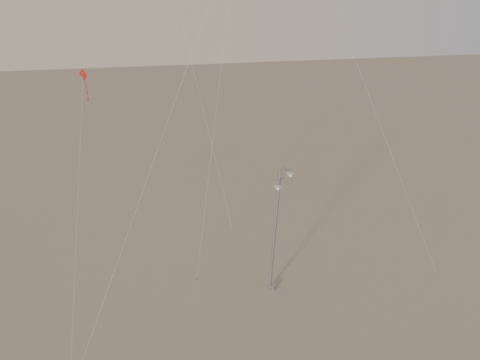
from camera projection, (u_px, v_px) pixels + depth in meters
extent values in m
cylinder|color=gray|center=(273.00, 287.00, 36.01)|extent=(0.44, 0.44, 0.30)
cylinder|color=gray|center=(275.00, 232.00, 34.29)|extent=(0.65, 0.18, 8.71)
cylinder|color=gray|center=(284.00, 168.00, 32.57)|extent=(0.14, 0.14, 0.18)
cylinder|color=gray|center=(287.00, 170.00, 32.76)|extent=(0.49, 0.26, 0.07)
cylinder|color=gray|center=(291.00, 171.00, 32.94)|extent=(0.06, 0.06, 0.30)
ellipsoid|color=#BABAB5|center=(290.00, 173.00, 33.00)|extent=(0.52, 0.52, 0.18)
cylinder|color=gray|center=(281.00, 179.00, 32.60)|extent=(0.49, 0.45, 0.07)
cylinder|color=gray|center=(278.00, 184.00, 32.47)|extent=(0.06, 0.06, 0.40)
ellipsoid|color=#BABAB5|center=(278.00, 187.00, 32.55)|extent=(0.52, 0.52, 0.18)
cylinder|color=beige|center=(164.00, 132.00, 28.39)|extent=(11.39, 10.52, 24.23)
cylinder|color=gray|center=(197.00, 279.00, 37.02)|extent=(0.06, 0.06, 0.10)
cube|color=maroon|center=(83.00, 74.00, 27.79)|extent=(0.47, 0.57, 0.69)
cylinder|color=maroon|center=(87.00, 90.00, 28.28)|extent=(0.12, 0.17, 1.13)
cylinder|color=beige|center=(76.00, 235.00, 27.55)|extent=(1.79, 7.07, 15.05)
cylinder|color=beige|center=(373.00, 106.00, 32.54)|extent=(11.34, 1.88, 24.43)
cylinder|color=gray|center=(437.00, 274.00, 37.56)|extent=(0.06, 0.06, 0.10)
cylinder|color=beige|center=(191.00, 62.00, 42.54)|extent=(4.85, 10.37, 25.17)
cylinder|color=gray|center=(232.00, 229.00, 43.38)|extent=(0.06, 0.06, 0.10)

